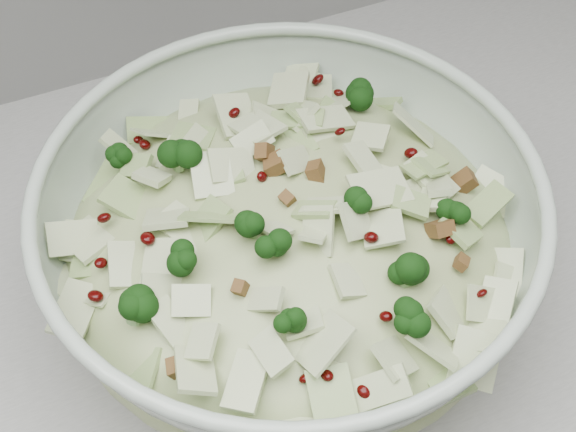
{
  "coord_description": "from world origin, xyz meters",
  "views": [
    {
      "loc": [
        0.03,
        1.27,
        1.49
      ],
      "look_at": [
        0.18,
        1.62,
        1.01
      ],
      "focal_mm": 50.0,
      "sensor_mm": 36.0,
      "label": 1
    }
  ],
  "objects": [
    {
      "name": "mixing_bowl",
      "position": [
        0.18,
        1.62,
        0.98
      ],
      "size": [
        0.51,
        0.51,
        0.16
      ],
      "rotation": [
        0.0,
        0.0,
        -0.42
      ],
      "color": "#AEBFAE",
      "rests_on": "counter"
    },
    {
      "name": "salad",
      "position": [
        0.18,
        1.62,
        1.01
      ],
      "size": [
        0.41,
        0.41,
        0.16
      ],
      "rotation": [
        0.0,
        0.0,
        -0.16
      ],
      "color": "tan",
      "rests_on": "mixing_bowl"
    }
  ]
}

